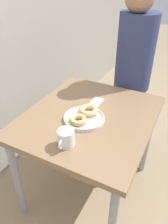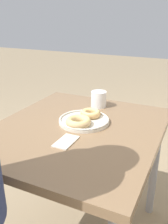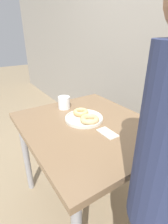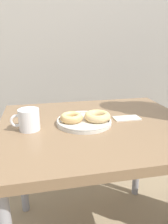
{
  "view_description": "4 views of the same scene",
  "coord_description": "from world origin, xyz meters",
  "views": [
    {
      "loc": [
        -1.1,
        -0.21,
        1.59
      ],
      "look_at": [
        -0.07,
        0.32,
        0.82
      ],
      "focal_mm": 35.0,
      "sensor_mm": 36.0,
      "label": 1
    },
    {
      "loc": [
        1.03,
        0.84,
        1.31
      ],
      "look_at": [
        -0.07,
        0.32,
        0.82
      ],
      "focal_mm": 40.0,
      "sensor_mm": 36.0,
      "label": 2
    },
    {
      "loc": [
        0.85,
        -0.29,
        1.34
      ],
      "look_at": [
        -0.07,
        0.32,
        0.82
      ],
      "focal_mm": 28.0,
      "sensor_mm": 36.0,
      "label": 3
    },
    {
      "loc": [
        -0.28,
        -0.66,
        1.16
      ],
      "look_at": [
        -0.07,
        0.32,
        0.82
      ],
      "focal_mm": 35.0,
      "sensor_mm": 36.0,
      "label": 4
    }
  ],
  "objects": [
    {
      "name": "donut_plate",
      "position": [
        -0.06,
        0.32,
        0.79
      ],
      "size": [
        0.29,
        0.27,
        0.05
      ],
      "color": "silver",
      "rests_on": "dining_table"
    },
    {
      "name": "coffee_mug",
      "position": [
        -0.33,
        0.3,
        0.81
      ],
      "size": [
        0.13,
        0.09,
        0.1
      ],
      "color": "white",
      "rests_on": "dining_table"
    },
    {
      "name": "wall_back",
      "position": [
        0.0,
        1.12,
        1.3
      ],
      "size": [
        8.0,
        0.05,
        2.6
      ],
      "color": "#9E998E",
      "rests_on": "ground_plane"
    },
    {
      "name": "dining_table",
      "position": [
        0.0,
        0.31,
        0.67
      ],
      "size": [
        0.96,
        0.83,
        0.76
      ],
      "color": "#846647",
      "rests_on": "ground_plane"
    },
    {
      "name": "napkin",
      "position": [
        0.17,
        0.34,
        0.77
      ],
      "size": [
        0.14,
        0.07,
        0.01
      ],
      "color": "beige",
      "rests_on": "dining_table"
    }
  ]
}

